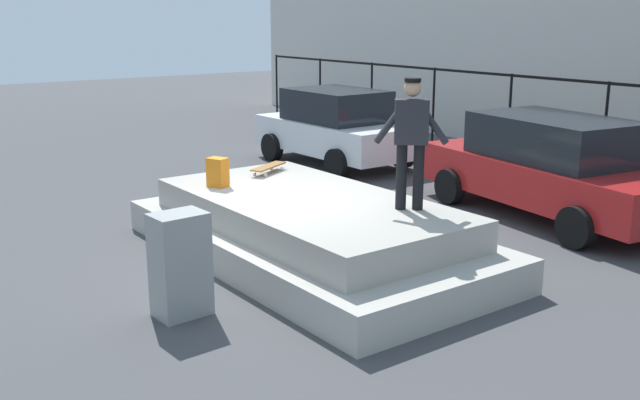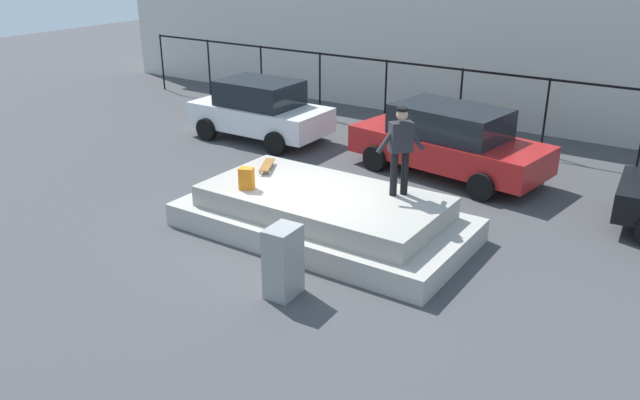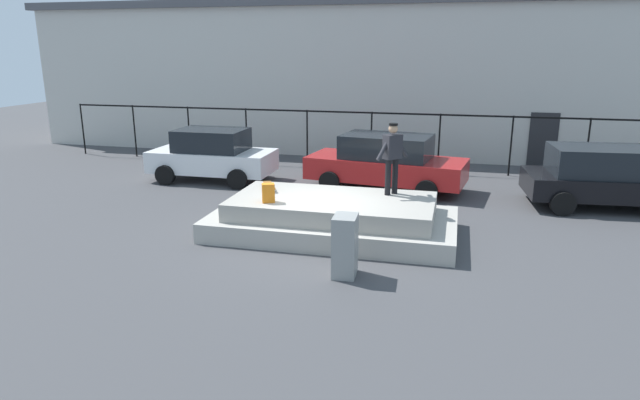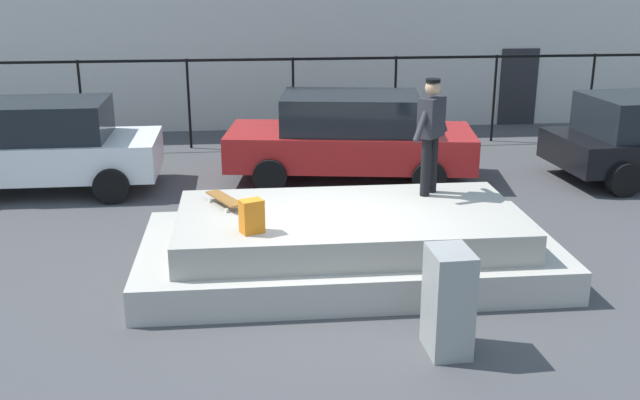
% 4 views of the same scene
% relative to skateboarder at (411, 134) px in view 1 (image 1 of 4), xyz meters
% --- Properties ---
extents(ground_plane, '(60.00, 60.00, 0.00)m').
position_rel_skateboarder_xyz_m(ground_plane, '(-1.55, -1.13, -1.86)').
color(ground_plane, '#424244').
extents(concrete_ledge, '(5.73, 2.93, 0.88)m').
position_rel_skateboarder_xyz_m(concrete_ledge, '(-1.28, -0.69, -1.47)').
color(concrete_ledge, '#ADA89E').
rests_on(concrete_ledge, ground_plane).
extents(skateboarder, '(0.70, 0.78, 1.70)m').
position_rel_skateboarder_xyz_m(skateboarder, '(0.00, 0.00, 0.00)').
color(skateboarder, black).
rests_on(skateboarder, concrete_ledge).
extents(skateboard, '(0.56, 0.82, 0.12)m').
position_rel_skateboarder_xyz_m(skateboard, '(-2.98, -0.27, -0.89)').
color(skateboard, brown).
rests_on(skateboard, concrete_ledge).
extents(backpack, '(0.34, 0.30, 0.43)m').
position_rel_skateboarder_xyz_m(backpack, '(-2.61, -1.39, -0.77)').
color(backpack, orange).
rests_on(backpack, concrete_ledge).
extents(car_white_sedan_near, '(4.01, 2.11, 1.71)m').
position_rel_skateboarder_xyz_m(car_white_sedan_near, '(-6.34, 3.69, -1.00)').
color(car_white_sedan_near, white).
rests_on(car_white_sedan_near, ground_plane).
extents(car_red_sedan_mid, '(5.02, 2.65, 1.71)m').
position_rel_skateboarder_xyz_m(car_red_sedan_mid, '(-0.62, 3.87, -0.99)').
color(car_red_sedan_mid, '#B21E1E').
rests_on(car_red_sedan_mid, ground_plane).
extents(utility_box, '(0.47, 0.62, 1.20)m').
position_rel_skateboarder_xyz_m(utility_box, '(-0.50, -3.04, -1.26)').
color(utility_box, gray).
rests_on(utility_box, ground_plane).
extents(fence_row, '(24.06, 0.06, 2.07)m').
position_rel_skateboarder_xyz_m(fence_row, '(-1.55, 6.79, -0.42)').
color(fence_row, black).
rests_on(fence_row, ground_plane).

